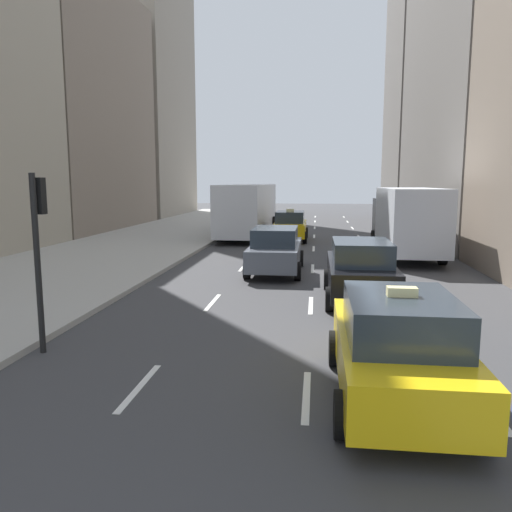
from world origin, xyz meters
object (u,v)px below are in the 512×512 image
sedan_silver_behind (276,250)px  box_truck (406,220)px  taxi_lead (397,347)px  sedan_black_near (360,270)px  taxi_second (290,226)px  traffic_light_pole (38,234)px  city_bus (248,208)px

sedan_silver_behind → box_truck: size_ratio=0.57×
taxi_lead → sedan_black_near: 6.74m
taxi_second → traffic_light_pole: bearing=-101.2°
taxi_lead → taxi_second: size_ratio=1.00×
taxi_lead → sedan_silver_behind: bearing=104.3°
city_bus → box_truck: bearing=-44.6°
taxi_second → box_truck: bearing=-45.6°
sedan_black_near → traffic_light_pole: 8.66m
taxi_second → sedan_silver_behind: 10.49m
traffic_light_pole → sedan_black_near: bearing=37.6°
taxi_second → traffic_light_pole: (-3.95, -19.91, 1.53)m
sedan_black_near → box_truck: (2.80, 8.98, 0.81)m
taxi_second → taxi_lead: bearing=-82.6°
sedan_black_near → taxi_second: bearing=100.8°
sedan_black_near → sedan_silver_behind: (-2.80, 4.22, -0.02)m
box_truck → sedan_black_near: bearing=-107.3°
sedan_black_near → box_truck: 9.45m
city_bus → taxi_lead: bearing=-76.8°
taxi_second → sedan_black_near: taxi_second is taller
box_truck → sedan_silver_behind: bearing=-139.6°
sedan_black_near → city_bus: bearing=108.0°
taxi_second → box_truck: (5.60, -5.72, 0.83)m
box_truck → traffic_light_pole: traffic_light_pole is taller
sedan_black_near → sedan_silver_behind: size_ratio=0.93×
taxi_lead → sedan_silver_behind: taxi_lead is taller
sedan_silver_behind → city_bus: size_ratio=0.41×
city_bus → traffic_light_pole: traffic_light_pole is taller
city_bus → traffic_light_pole: (-1.14, -22.47, 0.62)m
taxi_second → city_bus: city_bus is taller
taxi_second → city_bus: bearing=137.7°
box_truck → city_bus: bearing=135.4°
taxi_lead → box_truck: 15.99m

